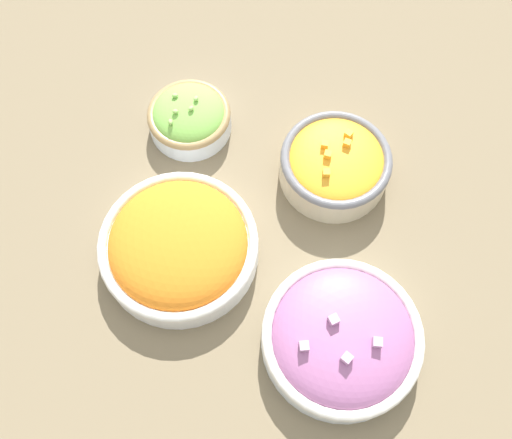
{
  "coord_description": "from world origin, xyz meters",
  "views": [
    {
      "loc": [
        0.26,
        -0.13,
        0.68
      ],
      "look_at": [
        0.0,
        0.0,
        0.03
      ],
      "focal_mm": 40.0,
      "sensor_mm": 36.0,
      "label": 1
    }
  ],
  "objects_px": {
    "bowl_carrots": "(179,245)",
    "bowl_lettuce": "(189,117)",
    "bowl_squash": "(335,164)",
    "bowl_red_onion": "(342,337)"
  },
  "relations": [
    {
      "from": "bowl_lettuce",
      "to": "bowl_squash",
      "type": "relative_size",
      "value": 0.79
    },
    {
      "from": "bowl_carrots",
      "to": "bowl_lettuce",
      "type": "height_order",
      "value": "bowl_carrots"
    },
    {
      "from": "bowl_carrots",
      "to": "bowl_red_onion",
      "type": "xyz_separation_m",
      "value": [
        0.19,
        0.13,
        -0.0
      ]
    },
    {
      "from": "bowl_red_onion",
      "to": "bowl_squash",
      "type": "xyz_separation_m",
      "value": [
        -0.2,
        0.1,
        0.0
      ]
    },
    {
      "from": "bowl_red_onion",
      "to": "bowl_lettuce",
      "type": "distance_m",
      "value": 0.36
    },
    {
      "from": "bowl_lettuce",
      "to": "bowl_squash",
      "type": "distance_m",
      "value": 0.21
    },
    {
      "from": "bowl_carrots",
      "to": "bowl_lettuce",
      "type": "xyz_separation_m",
      "value": [
        -0.17,
        0.09,
        -0.0
      ]
    },
    {
      "from": "bowl_lettuce",
      "to": "bowl_squash",
      "type": "xyz_separation_m",
      "value": [
        0.15,
        0.14,
        0.01
      ]
    },
    {
      "from": "bowl_red_onion",
      "to": "bowl_lettuce",
      "type": "height_order",
      "value": "bowl_red_onion"
    },
    {
      "from": "bowl_carrots",
      "to": "bowl_squash",
      "type": "bearing_deg",
      "value": 93.71
    }
  ]
}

